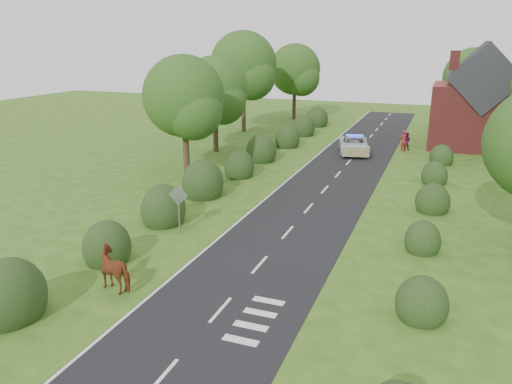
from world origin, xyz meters
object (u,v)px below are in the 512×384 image
at_px(pedestrian_red, 404,141).
at_px(cow, 118,271).
at_px(pedestrian_purple, 406,141).
at_px(road_sign, 178,202).
at_px(police_van, 354,145).

bearing_deg(pedestrian_red, cow, 30.86).
distance_m(pedestrian_red, pedestrian_purple, 0.80).
distance_m(road_sign, police_van, 22.10).
bearing_deg(road_sign, pedestrian_purple, 70.27).
xyz_separation_m(pedestrian_red, pedestrian_purple, (0.17, 0.77, -0.15)).
xyz_separation_m(road_sign, pedestrian_red, (8.62, 23.73, -0.72)).
bearing_deg(pedestrian_purple, cow, 85.33).
height_order(pedestrian_red, pedestrian_purple, pedestrian_red).
bearing_deg(police_van, pedestrian_red, 15.94).
xyz_separation_m(police_van, pedestrian_purple, (4.02, 2.94, 0.06)).
height_order(police_van, pedestrian_purple, police_van).
bearing_deg(pedestrian_purple, road_sign, 80.70).
bearing_deg(pedestrian_red, pedestrian_purple, -146.38).
bearing_deg(cow, pedestrian_purple, 173.94).
bearing_deg(cow, road_sign, -165.19).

